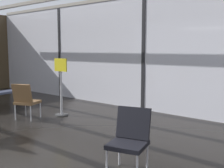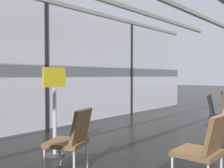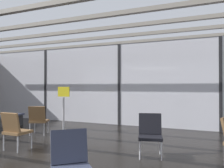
# 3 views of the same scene
# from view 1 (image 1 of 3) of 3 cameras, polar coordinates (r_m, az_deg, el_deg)

# --- Properties ---
(glass_curtain_wall) EXTENTS (14.00, 0.08, 3.07)m
(glass_curtain_wall) POSITION_cam_1_polar(r_m,az_deg,el_deg) (7.66, 6.59, 6.11)
(glass_curtain_wall) COLOR silver
(glass_curtain_wall) RESTS_ON ground
(window_mullion_0) EXTENTS (0.10, 0.12, 3.07)m
(window_mullion_0) POSITION_cam_1_polar(r_m,az_deg,el_deg) (10.02, -10.48, 6.28)
(window_mullion_0) COLOR black
(window_mullion_0) RESTS_ON ground
(window_mullion_1) EXTENTS (0.10, 0.12, 3.07)m
(window_mullion_1) POSITION_cam_1_polar(r_m,az_deg,el_deg) (7.66, 6.59, 6.11)
(window_mullion_1) COLOR black
(window_mullion_1) RESTS_ON ground
(parked_airplane) EXTENTS (11.07, 4.04, 4.04)m
(parked_airplane) POSITION_cam_1_polar(r_m,az_deg,el_deg) (12.30, 17.42, 8.48)
(parked_airplane) COLOR silver
(parked_airplane) RESTS_ON ground
(lounge_chair_0) EXTENTS (0.60, 0.63, 0.87)m
(lounge_chair_0) POSITION_cam_1_polar(r_m,az_deg,el_deg) (3.87, 3.71, -10.58)
(lounge_chair_0) COLOR black
(lounge_chair_0) RESTS_ON ground
(lounge_chair_1) EXTENTS (0.65, 0.67, 0.87)m
(lounge_chair_1) POSITION_cam_1_polar(r_m,az_deg,el_deg) (6.92, -17.28, -2.96)
(lounge_chair_1) COLOR brown
(lounge_chair_1) RESTS_ON ground
(waiting_bench) EXTENTS (0.55, 1.69, 0.47)m
(waiting_bench) POSITION_cam_1_polar(r_m,az_deg,el_deg) (8.54, -21.67, -2.15)
(waiting_bench) COLOR #33384C
(waiting_bench) RESTS_ON ground
(info_sign) EXTENTS (0.44, 0.32, 1.44)m
(info_sign) POSITION_cam_1_polar(r_m,az_deg,el_deg) (7.10, -10.36, -0.99)
(info_sign) COLOR #333333
(info_sign) RESTS_ON ground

